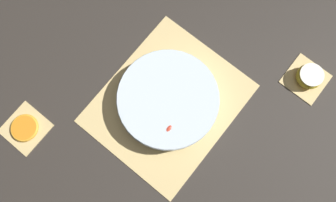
{
  "coord_description": "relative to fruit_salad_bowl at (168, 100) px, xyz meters",
  "views": [
    {
      "loc": [
        0.16,
        0.13,
        0.98
      ],
      "look_at": [
        0.0,
        0.0,
        0.03
      ],
      "focal_mm": 35.0,
      "sensor_mm": 36.0,
      "label": 1
    }
  ],
  "objects": [
    {
      "name": "fruit_salad_bowl",
      "position": [
        0.0,
        0.0,
        0.0
      ],
      "size": [
        0.3,
        0.3,
        0.07
      ],
      "color": "silver",
      "rests_on": "bamboo_mat_center"
    },
    {
      "name": "coaster_mat_near_right",
      "position": [
        0.33,
        -0.29,
        -0.04
      ],
      "size": [
        0.12,
        0.12,
        0.01
      ],
      "color": "#D6B775",
      "rests_on": "ground_plane"
    },
    {
      "name": "bamboo_mat_center",
      "position": [
        0.0,
        -0.0,
        -0.04
      ],
      "size": [
        0.44,
        0.37,
        0.01
      ],
      "color": "#D6B775",
      "rests_on": "ground_plane"
    },
    {
      "name": "apple_half",
      "position": [
        -0.33,
        0.29,
        -0.02
      ],
      "size": [
        0.08,
        0.08,
        0.04
      ],
      "color": "gold",
      "rests_on": "coaster_mat_far_left"
    },
    {
      "name": "coaster_mat_far_left",
      "position": [
        -0.33,
        0.29,
        -0.04
      ],
      "size": [
        0.12,
        0.12,
        0.01
      ],
      "color": "#D6B775",
      "rests_on": "ground_plane"
    },
    {
      "name": "ground_plane",
      "position": [
        0.0,
        -0.0,
        -0.05
      ],
      "size": [
        6.0,
        6.0,
        0.0
      ],
      "primitive_type": "plane",
      "color": "#2D2823"
    },
    {
      "name": "orange_slice_whole",
      "position": [
        0.33,
        -0.29,
        -0.03
      ],
      "size": [
        0.08,
        0.08,
        0.01
      ],
      "color": "orange",
      "rests_on": "coaster_mat_near_right"
    }
  ]
}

